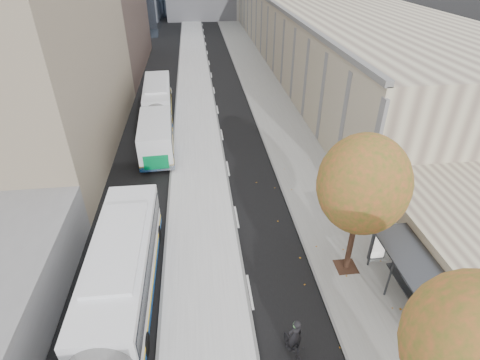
{
  "coord_description": "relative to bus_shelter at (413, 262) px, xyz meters",
  "views": [
    {
      "loc": [
        -3.61,
        -0.44,
        14.51
      ],
      "look_at": [
        -1.39,
        18.36,
        2.5
      ],
      "focal_mm": 28.0,
      "sensor_mm": 36.0,
      "label": 1
    }
  ],
  "objects": [
    {
      "name": "bus_near",
      "position": [
        -13.31,
        -2.21,
        -0.56
      ],
      "size": [
        2.8,
        17.94,
        2.99
      ],
      "rotation": [
        0.0,
        0.0,
        -0.01
      ],
      "color": "white",
      "rests_on": "ground"
    },
    {
      "name": "bus_platform",
      "position": [
        -9.56,
        24.04,
        -2.11
      ],
      "size": [
        4.25,
        150.0,
        0.15
      ],
      "primitive_type": "cube",
      "color": "#BEBEBE",
      "rests_on": "ground"
    },
    {
      "name": "tree_b",
      "position": [
        -2.09,
        -5.96,
        2.85
      ],
      "size": [
        4.0,
        4.0,
        6.97
      ],
      "color": "black",
      "rests_on": "sidewalk"
    },
    {
      "name": "building_tan",
      "position": [
        9.81,
        53.04,
        1.81
      ],
      "size": [
        18.0,
        92.0,
        8.0
      ],
      "primitive_type": "cube",
      "color": "gray",
      "rests_on": "ground"
    },
    {
      "name": "sidewalk",
      "position": [
        -1.56,
        24.04,
        -2.15
      ],
      "size": [
        4.75,
        150.0,
        0.08
      ],
      "primitive_type": "cube",
      "color": "gray",
      "rests_on": "ground"
    },
    {
      "name": "bus_shelter",
      "position": [
        0.0,
        0.0,
        0.0
      ],
      "size": [
        1.9,
        4.4,
        2.53
      ],
      "color": "#383A3F",
      "rests_on": "sidewalk"
    },
    {
      "name": "tree_c",
      "position": [
        -2.09,
        2.04,
        3.06
      ],
      "size": [
        4.2,
        4.2,
        7.28
      ],
      "color": "black",
      "rests_on": "sidewalk"
    },
    {
      "name": "distant_car",
      "position": [
        -13.21,
        31.77,
        -1.57
      ],
      "size": [
        2.37,
        3.87,
        1.23
      ],
      "primitive_type": "imported",
      "rotation": [
        0.0,
        0.0,
        0.27
      ],
      "color": "silver",
      "rests_on": "ground"
    },
    {
      "name": "cyclist",
      "position": [
        -6.06,
        -2.51,
        -1.36
      ],
      "size": [
        0.87,
        1.81,
        2.23
      ],
      "rotation": [
        0.0,
        0.0,
        0.23
      ],
      "color": "black",
      "rests_on": "ground"
    },
    {
      "name": "bus_far",
      "position": [
        -13.01,
        21.22,
        -0.63
      ],
      "size": [
        3.38,
        17.19,
        2.85
      ],
      "rotation": [
        0.0,
        0.0,
        0.05
      ],
      "color": "white",
      "rests_on": "ground"
    }
  ]
}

